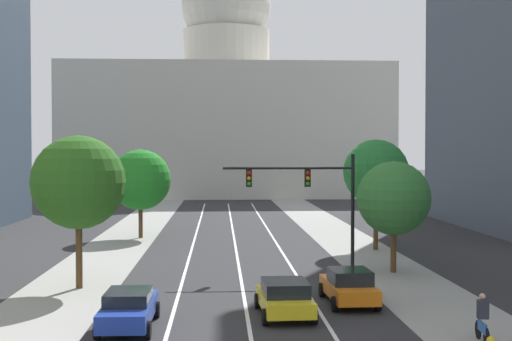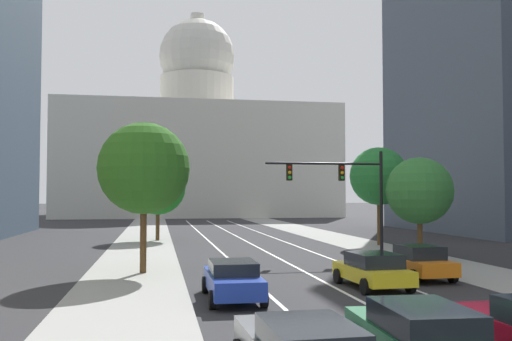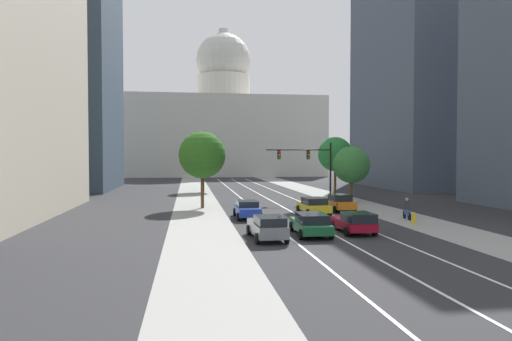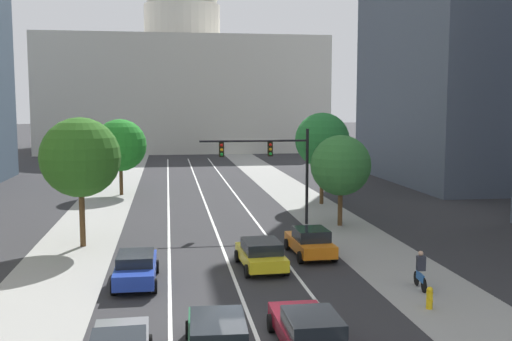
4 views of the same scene
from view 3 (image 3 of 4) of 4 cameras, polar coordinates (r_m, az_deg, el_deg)
ground_plane at (r=70.76m, az=-0.79°, el=-2.26°), size 400.00×400.00×0.00m
sidewalk_left at (r=65.18m, az=-7.47°, el=-2.62°), size 4.62×130.00×0.01m
sidewalk_right at (r=67.48m, az=6.77°, el=-2.47°), size 4.62×130.00×0.01m
lane_stripe_left at (r=55.56m, az=-1.84°, el=-3.38°), size 0.16×90.00×0.01m
lane_stripe_center at (r=55.97m, az=1.21°, el=-3.34°), size 0.16×90.00×0.01m
lane_stripe_right at (r=56.54m, az=4.21°, el=-3.29°), size 0.16×90.00×0.01m
office_tower_far_left at (r=76.83m, az=-23.65°, el=12.76°), size 18.15×20.90×39.57m
office_tower_far_right at (r=81.26m, az=20.07°, el=13.91°), size 16.86×25.12×44.34m
capitol_building at (r=122.55m, az=-3.98°, el=5.10°), size 47.87×29.34×37.86m
car_orange at (r=43.43m, az=10.16°, el=-3.86°), size 2.14×4.39×1.53m
car_crimson at (r=31.16m, az=11.95°, el=-6.16°), size 2.05×4.24×1.44m
car_blue at (r=37.87m, az=-1.08°, el=-4.71°), size 2.00×4.70×1.42m
car_green at (r=29.99m, az=6.73°, el=-6.45°), size 2.25×4.86×1.42m
car_gray at (r=28.33m, az=1.42°, el=-6.88°), size 2.05×4.64×1.49m
car_yellow at (r=40.56m, az=7.08°, el=-4.27°), size 2.26×4.31×1.45m
traffic_signal_mast at (r=51.19m, az=6.65°, el=1.16°), size 7.31×0.39×6.47m
fire_hydrant at (r=36.38m, az=18.72°, el=-5.53°), size 0.26×0.35×0.91m
cyclist at (r=38.84m, az=17.98°, el=-4.49°), size 0.39×1.70×1.72m
street_tree_far_right at (r=51.76m, az=11.58°, el=0.68°), size 4.03×4.03×6.08m
street_tree_near_right at (r=60.36m, az=9.66°, el=1.96°), size 4.40×4.40×7.43m
street_tree_near_left at (r=45.09m, az=-6.59°, el=1.88°), size 4.52×4.52×7.39m
street_tree_mid_left at (r=64.90m, az=-6.48°, el=1.30°), size 4.65×4.65×6.80m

